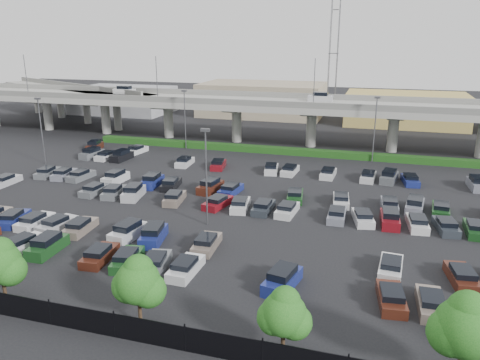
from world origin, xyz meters
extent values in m
plane|color=black|center=(0.00, 0.00, 0.00)|extent=(280.00, 280.00, 0.00)
cube|color=gray|center=(0.00, 32.00, 7.25)|extent=(150.00, 13.00, 1.10)
cube|color=#62625D|center=(0.00, 25.75, 8.30)|extent=(150.00, 0.50, 1.00)
cube|color=#62625D|center=(0.00, 38.25, 8.30)|extent=(150.00, 0.50, 1.00)
cylinder|color=gray|center=(-51.00, 32.00, 3.35)|extent=(1.80, 1.80, 6.70)
cube|color=#62625D|center=(-51.00, 32.00, 6.50)|extent=(2.60, 9.75, 0.50)
cylinder|color=gray|center=(-37.00, 32.00, 3.35)|extent=(1.80, 1.80, 6.70)
cube|color=#62625D|center=(-37.00, 32.00, 6.50)|extent=(2.60, 9.75, 0.50)
cylinder|color=gray|center=(-23.00, 32.00, 3.35)|extent=(1.80, 1.80, 6.70)
cube|color=#62625D|center=(-23.00, 32.00, 6.50)|extent=(2.60, 9.75, 0.50)
cylinder|color=gray|center=(-9.00, 32.00, 3.35)|extent=(1.80, 1.80, 6.70)
cube|color=#62625D|center=(-9.00, 32.00, 6.50)|extent=(2.60, 9.75, 0.50)
cylinder|color=gray|center=(5.00, 32.00, 3.35)|extent=(1.80, 1.80, 6.70)
cube|color=#62625D|center=(5.00, 32.00, 6.50)|extent=(2.60, 9.75, 0.50)
cylinder|color=gray|center=(19.00, 32.00, 3.35)|extent=(1.80, 1.80, 6.70)
cube|color=#62625D|center=(19.00, 32.00, 6.50)|extent=(2.60, 9.75, 0.50)
cube|color=white|center=(-34.00, 35.00, 8.32)|extent=(4.40, 1.82, 1.05)
cube|color=black|center=(-34.00, 35.00, 9.14)|extent=(2.60, 1.60, 0.65)
cube|color=#B4B3B8|center=(6.00, 35.00, 8.32)|extent=(4.40, 1.82, 1.05)
cube|color=black|center=(6.00, 35.00, 9.14)|extent=(2.60, 1.60, 0.65)
cylinder|color=#4D4E53|center=(-50.00, 25.90, 11.80)|extent=(0.14, 0.14, 8.00)
cylinder|color=#4D4E53|center=(-22.00, 25.90, 11.80)|extent=(0.14, 0.14, 8.00)
cylinder|color=#4D4E53|center=(6.00, 25.90, 11.80)|extent=(0.14, 0.14, 8.00)
cube|color=gray|center=(-52.00, 43.00, 7.25)|extent=(50.93, 30.13, 1.10)
cube|color=#62625D|center=(-52.00, 43.00, 8.30)|extent=(47.34, 22.43, 1.00)
cylinder|color=gray|center=(-69.22, 51.03, 3.35)|extent=(1.60, 1.60, 6.70)
cylinder|color=gray|center=(-58.34, 45.96, 3.35)|extent=(1.60, 1.60, 6.70)
cylinder|color=gray|center=(-47.47, 40.89, 3.35)|extent=(1.60, 1.60, 6.70)
cylinder|color=gray|center=(-36.59, 35.82, 3.35)|extent=(1.60, 1.60, 6.70)
cube|color=#154012|center=(0.00, 25.00, 0.55)|extent=(66.00, 1.60, 1.10)
cube|color=black|center=(0.00, -28.00, 0.90)|extent=(70.00, 0.06, 1.80)
cylinder|color=black|center=(-4.00, -28.00, 1.00)|extent=(0.10, 0.10, 2.00)
cylinder|color=black|center=(1.00, -28.00, 1.00)|extent=(0.10, 0.10, 2.00)
cylinder|color=black|center=(6.00, -28.00, 1.00)|extent=(0.10, 0.10, 2.00)
cylinder|color=black|center=(11.00, -28.00, 1.00)|extent=(0.10, 0.10, 2.00)
cylinder|color=#332316|center=(-9.00, -26.67, 0.98)|extent=(0.26, 0.26, 1.96)
sphere|color=#175216|center=(-9.00, -26.67, 3.37)|extent=(3.04, 3.04, 3.04)
sphere|color=#175216|center=(-8.29, -26.57, 2.82)|extent=(2.39, 2.39, 2.39)
sphere|color=#175216|center=(-8.96, -26.55, 4.24)|extent=(2.06, 2.06, 2.06)
cylinder|color=#332316|center=(2.00, -26.39, 0.99)|extent=(0.26, 0.26, 1.97)
sphere|color=#175216|center=(2.00, -26.39, 3.39)|extent=(3.07, 3.07, 3.07)
sphere|color=#175216|center=(2.71, -26.29, 2.85)|extent=(2.41, 2.41, 2.41)
sphere|color=#175216|center=(1.40, -26.47, 3.07)|extent=(2.41, 2.41, 2.41)
sphere|color=#175216|center=(2.04, -26.27, 4.27)|extent=(2.08, 2.08, 2.08)
cylinder|color=#332316|center=(12.00, -26.82, 0.90)|extent=(0.26, 0.26, 1.80)
sphere|color=#175216|center=(12.00, -26.82, 3.09)|extent=(2.79, 2.79, 2.79)
sphere|color=#175216|center=(12.65, -26.72, 2.59)|extent=(2.19, 2.19, 2.19)
sphere|color=#175216|center=(11.45, -26.90, 2.79)|extent=(2.19, 2.19, 2.19)
sphere|color=#175216|center=(12.04, -26.70, 3.89)|extent=(1.89, 1.89, 1.89)
sphere|color=#175216|center=(22.00, -26.38, 3.80)|extent=(3.43, 3.43, 3.43)
sphere|color=#175216|center=(22.80, -26.28, 3.19)|extent=(2.70, 2.70, 2.70)
sphere|color=#175216|center=(21.33, -26.46, 3.43)|extent=(2.70, 2.70, 2.70)
sphere|color=#175216|center=(22.04, -26.26, 4.78)|extent=(2.33, 2.33, 2.33)
cube|color=white|center=(-14.50, -18.50, 0.41)|extent=(2.53, 4.64, 0.82)
cube|color=black|center=(-14.50, -18.70, 1.04)|extent=(1.96, 2.54, 0.50)
cube|color=#19461B|center=(-11.75, -18.50, 0.53)|extent=(2.05, 4.49, 1.05)
cube|color=black|center=(-11.75, -18.50, 1.34)|extent=(1.74, 2.68, 0.65)
cube|color=#481E13|center=(-6.25, -18.50, 0.41)|extent=(2.19, 4.54, 0.82)
cube|color=black|center=(-6.25, -18.70, 1.04)|extent=(1.79, 2.43, 0.50)
cube|color=#19461B|center=(-3.50, -18.50, 0.41)|extent=(2.60, 4.66, 0.82)
cube|color=black|center=(-3.50, -18.70, 1.04)|extent=(2.00, 2.56, 0.50)
cube|color=slate|center=(-0.75, -18.50, 0.41)|extent=(2.65, 4.67, 0.82)
cube|color=black|center=(-0.75, -18.70, 1.04)|extent=(2.02, 2.57, 0.50)
cube|color=silver|center=(2.00, -18.50, 0.41)|extent=(1.91, 4.44, 0.82)
cube|color=black|center=(2.00, -18.70, 1.04)|extent=(1.65, 2.33, 0.50)
cube|color=navy|center=(10.25, -18.50, 0.53)|extent=(2.66, 4.68, 1.05)
cube|color=black|center=(10.25, -18.50, 1.34)|extent=(2.09, 2.87, 0.65)
cube|color=#481E13|center=(18.50, -18.50, 0.41)|extent=(2.32, 4.58, 0.82)
cube|color=black|center=(18.50, -18.70, 1.04)|extent=(1.86, 2.47, 0.50)
cube|color=#786A5E|center=(21.25, -18.50, 0.41)|extent=(1.98, 4.46, 0.82)
cube|color=black|center=(21.25, -18.70, 1.04)|extent=(1.69, 2.36, 0.50)
cube|color=navy|center=(-20.00, -13.50, 0.41)|extent=(2.74, 4.69, 0.82)
cube|color=black|center=(-20.00, -13.70, 1.04)|extent=(2.06, 2.59, 0.50)
cube|color=silver|center=(-17.25, -13.50, 0.41)|extent=(1.90, 4.43, 0.82)
cube|color=black|center=(-17.25, -13.70, 1.04)|extent=(1.64, 2.33, 0.50)
cube|color=#B4B3B8|center=(-14.50, -13.50, 0.41)|extent=(2.44, 4.62, 0.82)
cube|color=black|center=(-14.50, -13.70, 1.04)|extent=(1.92, 2.51, 0.50)
cube|color=#786A5E|center=(-11.75, -13.50, 0.41)|extent=(2.17, 4.53, 0.82)
cube|color=black|center=(-11.75, -13.70, 1.04)|extent=(1.78, 2.42, 0.50)
cube|color=silver|center=(-6.25, -13.50, 0.53)|extent=(2.32, 4.58, 1.05)
cube|color=black|center=(-6.25, -13.50, 1.34)|extent=(1.89, 2.77, 0.65)
cube|color=navy|center=(-3.50, -13.50, 0.53)|extent=(2.61, 4.66, 1.05)
cube|color=black|center=(-3.50, -13.50, 1.34)|extent=(2.06, 2.85, 0.65)
cube|color=#786A5E|center=(2.00, -13.50, 0.41)|extent=(2.05, 4.49, 0.82)
cube|color=black|center=(2.00, -13.70, 1.04)|extent=(1.72, 2.38, 0.50)
cube|color=white|center=(18.50, -13.50, 0.41)|extent=(2.14, 4.52, 0.82)
cube|color=black|center=(18.50, -13.70, 1.04)|extent=(1.77, 2.41, 0.50)
cube|color=#481E13|center=(24.00, -13.50, 0.41)|extent=(2.45, 4.62, 0.82)
cube|color=black|center=(24.00, -13.70, 1.04)|extent=(1.93, 2.51, 0.50)
cube|color=#B4B3B8|center=(-31.00, -2.50, 0.41)|extent=(1.85, 4.41, 0.82)
cube|color=black|center=(-31.00, -2.70, 1.04)|extent=(1.62, 2.31, 0.50)
cube|color=slate|center=(-17.25, -2.50, 0.41)|extent=(2.02, 4.48, 0.82)
cube|color=black|center=(-17.25, -2.70, 1.04)|extent=(1.71, 2.37, 0.50)
cube|color=slate|center=(-14.50, -2.50, 0.41)|extent=(2.51, 4.64, 0.82)
cube|color=black|center=(-14.50, -2.70, 1.04)|extent=(1.95, 2.53, 0.50)
cube|color=#B4B3B8|center=(-11.75, -2.50, 0.53)|extent=(2.55, 4.65, 1.05)
cube|color=black|center=(-11.75, -2.50, 1.34)|extent=(2.03, 2.84, 0.65)
cube|color=#786A5E|center=(-6.25, -2.50, 0.41)|extent=(2.44, 4.62, 0.82)
cube|color=black|center=(-6.25, -2.70, 1.04)|extent=(1.92, 2.51, 0.50)
cube|color=maroon|center=(-0.75, -2.50, 0.41)|extent=(2.65, 4.67, 0.82)
cube|color=black|center=(-0.75, -2.70, 1.04)|extent=(2.02, 2.57, 0.50)
cube|color=silver|center=(2.00, -2.50, 0.41)|extent=(2.45, 4.62, 0.82)
cube|color=black|center=(2.00, -2.70, 1.04)|extent=(1.92, 2.51, 0.50)
cube|color=#2C3239|center=(4.75, -2.50, 0.41)|extent=(1.91, 4.44, 0.82)
cube|color=black|center=(4.75, -2.70, 1.04)|extent=(1.65, 2.33, 0.50)
cube|color=white|center=(7.50, -2.50, 0.41)|extent=(2.16, 4.53, 0.82)
cube|color=black|center=(7.50, -2.70, 1.04)|extent=(1.78, 2.42, 0.50)
cube|color=slate|center=(13.00, -2.50, 0.41)|extent=(1.86, 4.41, 0.82)
cube|color=black|center=(13.00, -2.70, 1.04)|extent=(1.62, 2.31, 0.50)
cube|color=silver|center=(15.75, -2.50, 0.41)|extent=(2.71, 4.68, 0.82)
cube|color=black|center=(15.75, -2.70, 1.04)|extent=(2.05, 2.59, 0.50)
cube|color=maroon|center=(18.50, -2.50, 0.53)|extent=(2.08, 4.50, 1.05)
cube|color=black|center=(18.50, -2.50, 1.34)|extent=(1.75, 2.69, 0.65)
cube|color=white|center=(21.25, -2.50, 0.41)|extent=(2.23, 4.55, 0.82)
cube|color=black|center=(21.25, -2.70, 1.04)|extent=(1.81, 2.44, 0.50)
cube|color=#2C3239|center=(24.00, -2.50, 0.41)|extent=(2.49, 4.63, 0.82)
cube|color=black|center=(24.00, -2.70, 1.04)|extent=(1.94, 2.52, 0.50)
cube|color=#19461B|center=(26.75, -2.50, 0.41)|extent=(1.88, 4.42, 0.82)
cube|color=black|center=(26.75, -2.70, 1.04)|extent=(1.63, 2.32, 0.50)
cube|color=slate|center=(-28.25, 2.50, 0.41)|extent=(2.40, 4.61, 0.82)
cube|color=black|center=(-28.25, 2.30, 1.04)|extent=(1.90, 2.50, 0.50)
cube|color=slate|center=(-25.50, 2.50, 0.41)|extent=(2.33, 4.58, 0.82)
cube|color=black|center=(-25.50, 2.30, 1.04)|extent=(1.86, 2.47, 0.50)
cube|color=slate|center=(-22.75, 2.50, 0.41)|extent=(2.19, 4.54, 0.82)
cube|color=black|center=(-22.75, 2.30, 1.04)|extent=(1.79, 2.43, 0.50)
cube|color=white|center=(-17.25, 2.50, 0.53)|extent=(2.00, 4.47, 1.05)
cube|color=black|center=(-17.25, 2.50, 1.34)|extent=(1.71, 2.66, 0.65)
cube|color=navy|center=(-11.75, 2.50, 0.53)|extent=(2.15, 4.53, 1.05)
cube|color=black|center=(-11.75, 2.50, 1.34)|extent=(1.79, 2.71, 0.65)
cube|color=black|center=(-9.00, 2.50, 0.41)|extent=(2.46, 4.62, 0.82)
cube|color=black|center=(-9.00, 2.30, 1.04)|extent=(1.93, 2.51, 0.50)
cube|color=#481E13|center=(-3.50, 2.50, 0.53)|extent=(2.43, 4.62, 1.05)
cube|color=black|center=(-3.50, 2.50, 1.34)|extent=(1.96, 2.80, 0.65)
cube|color=navy|center=(-0.75, 2.50, 0.41)|extent=(2.29, 4.57, 0.82)
cube|color=black|center=(-0.75, 2.30, 1.04)|extent=(1.84, 2.46, 0.50)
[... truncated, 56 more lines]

